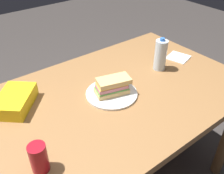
{
  "coord_description": "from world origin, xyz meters",
  "views": [
    {
      "loc": [
        -0.57,
        -0.84,
        1.57
      ],
      "look_at": [
        0.08,
        -0.0,
        0.83
      ],
      "focal_mm": 40.61,
      "sensor_mm": 36.0,
      "label": 1
    }
  ],
  "objects_px": {
    "sandwich": "(113,86)",
    "paper_plate": "(112,94)",
    "water_bottle_tall": "(160,55)",
    "dining_table": "(100,114)",
    "soda_can_red": "(39,158)",
    "chip_bag": "(15,101)"
  },
  "relations": [
    {
      "from": "paper_plate",
      "to": "sandwich",
      "type": "distance_m",
      "value": 0.05
    },
    {
      "from": "soda_can_red",
      "to": "water_bottle_tall",
      "type": "height_order",
      "value": "water_bottle_tall"
    },
    {
      "from": "soda_can_red",
      "to": "water_bottle_tall",
      "type": "relative_size",
      "value": 0.61
    },
    {
      "from": "water_bottle_tall",
      "to": "dining_table",
      "type": "bearing_deg",
      "value": -175.87
    },
    {
      "from": "paper_plate",
      "to": "sandwich",
      "type": "xyz_separation_m",
      "value": [
        0.0,
        0.0,
        0.05
      ]
    },
    {
      "from": "dining_table",
      "to": "chip_bag",
      "type": "xyz_separation_m",
      "value": [
        -0.35,
        0.21,
        0.13
      ]
    },
    {
      "from": "water_bottle_tall",
      "to": "paper_plate",
      "type": "bearing_deg",
      "value": -174.61
    },
    {
      "from": "dining_table",
      "to": "paper_plate",
      "type": "relative_size",
      "value": 6.13
    },
    {
      "from": "sandwich",
      "to": "water_bottle_tall",
      "type": "height_order",
      "value": "water_bottle_tall"
    },
    {
      "from": "paper_plate",
      "to": "sandwich",
      "type": "bearing_deg",
      "value": 10.78
    },
    {
      "from": "sandwich",
      "to": "water_bottle_tall",
      "type": "distance_m",
      "value": 0.39
    },
    {
      "from": "paper_plate",
      "to": "water_bottle_tall",
      "type": "bearing_deg",
      "value": 5.39
    },
    {
      "from": "sandwich",
      "to": "dining_table",
      "type": "bearing_deg",
      "value": 178.26
    },
    {
      "from": "soda_can_red",
      "to": "dining_table",
      "type": "bearing_deg",
      "value": 26.48
    },
    {
      "from": "dining_table",
      "to": "paper_plate",
      "type": "bearing_deg",
      "value": -2.42
    },
    {
      "from": "paper_plate",
      "to": "soda_can_red",
      "type": "distance_m",
      "value": 0.54
    },
    {
      "from": "soda_can_red",
      "to": "paper_plate",
      "type": "bearing_deg",
      "value": 22.54
    },
    {
      "from": "water_bottle_tall",
      "to": "sandwich",
      "type": "bearing_deg",
      "value": -174.67
    },
    {
      "from": "sandwich",
      "to": "paper_plate",
      "type": "bearing_deg",
      "value": -169.22
    },
    {
      "from": "dining_table",
      "to": "soda_can_red",
      "type": "xyz_separation_m",
      "value": [
        -0.42,
        -0.21,
        0.16
      ]
    },
    {
      "from": "dining_table",
      "to": "paper_plate",
      "type": "height_order",
      "value": "paper_plate"
    },
    {
      "from": "dining_table",
      "to": "sandwich",
      "type": "xyz_separation_m",
      "value": [
        0.08,
        -0.0,
        0.15
      ]
    }
  ]
}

